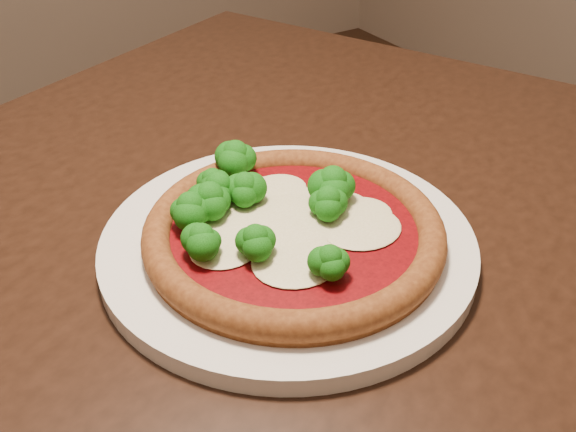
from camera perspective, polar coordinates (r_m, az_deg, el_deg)
dining_table at (r=0.71m, az=-6.18°, el=-7.74°), size 1.42×1.28×0.75m
plate at (r=0.61m, az=0.00°, el=-2.38°), size 0.36×0.36×0.02m
pizza at (r=0.59m, az=-0.11°, el=-0.76°), size 0.28×0.28×0.06m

